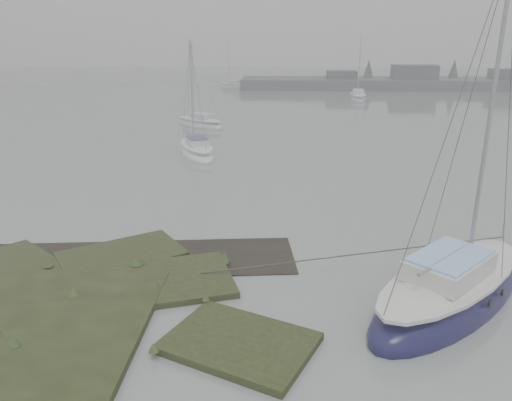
% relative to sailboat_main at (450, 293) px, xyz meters
% --- Properties ---
extents(ground, '(160.00, 160.00, 0.00)m').
position_rel_sailboat_main_xyz_m(ground, '(-6.35, 28.13, -0.32)').
color(ground, slate).
rests_on(ground, ground).
extents(far_shoreline, '(60.00, 8.00, 4.15)m').
position_rel_sailboat_main_xyz_m(far_shoreline, '(20.49, 60.03, 0.53)').
color(far_shoreline, '#4C4F51').
rests_on(far_shoreline, ground).
extents(sailboat_main, '(6.91, 7.03, 10.47)m').
position_rel_sailboat_main_xyz_m(sailboat_main, '(0.00, 0.00, 0.00)').
color(sailboat_main, '#131239').
rests_on(sailboat_main, ground).
extents(sailboat_white, '(3.71, 5.66, 7.62)m').
position_rel_sailboat_main_xyz_m(sailboat_white, '(-10.20, 18.02, -0.09)').
color(sailboat_white, white).
rests_on(sailboat_white, ground).
extents(sailboat_far_a, '(5.08, 4.53, 7.27)m').
position_rel_sailboat_main_xyz_m(sailboat_far_a, '(-11.57, 28.31, -0.10)').
color(sailboat_far_a, silver).
rests_on(sailboat_far_a, ground).
extents(sailboat_far_b, '(2.32, 5.82, 8.03)m').
position_rel_sailboat_main_xyz_m(sailboat_far_b, '(4.22, 46.79, -0.08)').
color(sailboat_far_b, '#A0A5A8').
rests_on(sailboat_far_b, ground).
extents(sailboat_far_c, '(5.03, 4.37, 7.13)m').
position_rel_sailboat_main_xyz_m(sailboat_far_c, '(-11.69, 59.51, -0.10)').
color(sailboat_far_c, silver).
rests_on(sailboat_far_c, ground).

